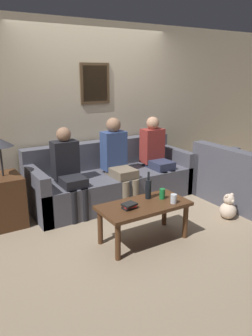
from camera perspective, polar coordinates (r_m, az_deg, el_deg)
The scene contains 14 objects.
ground_plane at distance 4.62m, azimuth 0.76°, elevation -7.50°, with size 16.00×16.00×0.00m, color gray.
wall_back at distance 5.16m, azimuth -5.51°, elevation 10.04°, with size 9.00×0.08×2.60m.
couch_main at distance 4.95m, azimuth -2.65°, elevation -2.15°, with size 2.46×0.94×0.85m.
couch_side at distance 5.09m, azimuth 20.18°, elevation -2.62°, with size 0.94×1.43×0.85m.
coffee_table at distance 3.72m, azimuth 3.12°, elevation -7.25°, with size 1.03×0.51×0.45m.
side_table_with_lamp at distance 4.38m, azimuth -21.05°, elevation -4.87°, with size 0.53×0.53×1.11m.
wine_bottle at distance 3.80m, azimuth 3.91°, elevation -3.57°, with size 0.07×0.07×0.32m.
drinking_glass at distance 3.72m, azimuth 8.29°, elevation -5.32°, with size 0.07×0.07×0.11m.
book_stack at distance 3.55m, azimuth 0.59°, elevation -6.61°, with size 0.17×0.14×0.06m.
soda_can at distance 3.83m, azimuth 6.33°, elevation -4.49°, with size 0.07×0.07×0.12m.
person_left at distance 4.40m, azimuth -9.99°, elevation -0.14°, with size 0.34×0.58×1.18m.
person_middle at distance 4.71m, azimuth -1.47°, elevation 1.68°, with size 0.34×0.62×1.25m.
person_right at distance 5.11m, azimuth 5.26°, elevation 2.59°, with size 0.34×0.58×1.21m.
teddy_bear at distance 4.55m, azimuth 17.36°, elevation -6.63°, with size 0.22×0.22×0.35m.
Camera 1 is at (-2.26, -3.56, 1.88)m, focal length 35.00 mm.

